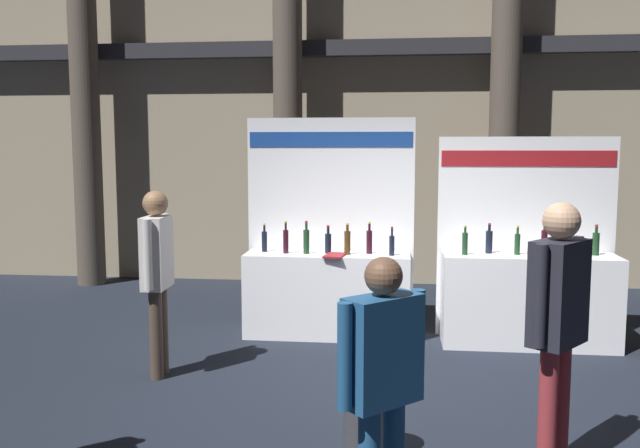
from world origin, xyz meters
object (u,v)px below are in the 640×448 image
at_px(exhibitor_booth_0, 328,283).
at_px(exhibitor_booth_1, 528,291).
at_px(visitor_3, 558,310).
at_px(visitor_2, 157,266).
at_px(visitor_6, 382,373).
at_px(trash_bin, 367,419).

relative_size(exhibitor_booth_0, exhibitor_booth_1, 1.10).
relative_size(exhibitor_booth_0, visitor_3, 1.38).
bearing_deg(visitor_3, visitor_2, 103.18).
distance_m(visitor_2, visitor_6, 3.27).
height_order(exhibitor_booth_0, visitor_2, exhibitor_booth_0).
bearing_deg(exhibitor_booth_1, exhibitor_booth_0, 176.38).
xyz_separation_m(exhibitor_booth_0, visitor_2, (-1.46, -1.63, 0.46)).
height_order(visitor_2, visitor_6, visitor_2).
xyz_separation_m(visitor_2, visitor_6, (2.17, -2.44, -0.12)).
bearing_deg(visitor_3, exhibitor_booth_1, 30.78).
relative_size(exhibitor_booth_1, visitor_2, 1.29).
bearing_deg(trash_bin, visitor_6, -82.54).
bearing_deg(visitor_6, exhibitor_booth_1, -154.70).
xyz_separation_m(exhibitor_booth_1, visitor_3, (-0.40, -3.04, 0.51)).
distance_m(exhibitor_booth_1, visitor_2, 4.03).
bearing_deg(exhibitor_booth_1, visitor_2, -158.12).
bearing_deg(exhibitor_booth_1, trash_bin, -118.96).
relative_size(exhibitor_booth_0, visitor_6, 1.59).
distance_m(trash_bin, visitor_2, 2.66).
distance_m(visitor_3, visitor_6, 1.45).
bearing_deg(trash_bin, exhibitor_booth_1, 61.04).
distance_m(exhibitor_booth_1, visitor_3, 3.11).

